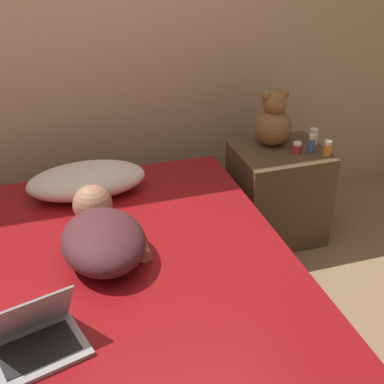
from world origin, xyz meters
The scene contains 12 objects.
ground_plane centered at (0.00, 0.00, 0.00)m, with size 12.00×12.00×0.00m, color #937551.
wall_back centered at (0.00, 1.22, 1.30)m, with size 8.00×0.06×2.60m.
bed centered at (0.00, 0.00, 0.25)m, with size 1.49×1.89×0.50m.
nightstand centered at (1.06, 0.70, 0.29)m, with size 0.52×0.44×0.58m.
pillow centered at (-0.06, 0.69, 0.57)m, with size 0.62×0.34×0.16m.
person_lying centered at (-0.07, 0.15, 0.59)m, with size 0.37×0.65×0.19m.
laptop centered at (-0.39, -0.35, 0.55)m, with size 0.37×0.32×0.22m.
teddy_bear centered at (1.04, 0.80, 0.73)m, with size 0.22×0.22×0.34m.
bottle_white centered at (1.28, 0.73, 0.63)m, with size 0.05×0.05×0.10m.
bottle_orange centered at (1.28, 0.56, 0.63)m, with size 0.04×0.04×0.09m.
bottle_blue centered at (1.21, 0.63, 0.63)m, with size 0.04×0.04×0.11m.
bottle_red centered at (1.13, 0.65, 0.61)m, with size 0.05×0.05×0.06m.
Camera 1 is at (-0.28, -1.81, 1.90)m, focal length 50.00 mm.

